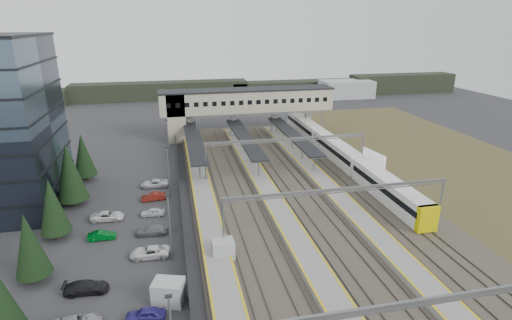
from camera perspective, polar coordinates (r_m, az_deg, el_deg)
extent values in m
plane|color=#2B2B2D|center=(55.34, -3.61, -8.67)|extent=(220.00, 220.00, 0.00)
cylinder|color=black|center=(49.20, -28.93, -14.32)|extent=(0.44, 0.44, 1.20)
cone|color=black|center=(47.37, -29.67, -10.44)|extent=(3.54, 3.54, 6.80)
cylinder|color=black|center=(56.68, -26.51, -9.43)|extent=(0.44, 0.44, 1.20)
cone|color=black|center=(55.06, -27.10, -5.84)|extent=(3.64, 3.64, 7.00)
cylinder|color=black|center=(65.44, -24.54, -5.34)|extent=(0.44, 0.44, 1.20)
cone|color=black|center=(63.80, -25.10, -1.52)|extent=(4.42, 4.42, 8.50)
cylinder|color=black|center=(74.51, -23.06, -2.22)|extent=(0.44, 0.44, 1.20)
cone|color=black|center=(73.26, -23.46, 0.70)|extent=(3.74, 3.74, 7.20)
imported|color=black|center=(45.26, -23.09, -16.38)|extent=(4.37, 1.90, 1.25)
imported|color=#025816|center=(54.18, -21.16, -10.03)|extent=(3.38, 1.21, 1.11)
imported|color=silver|center=(58.81, -20.45, -7.50)|extent=(4.53, 2.29, 1.23)
imported|color=navy|center=(40.15, -15.50, -20.49)|extent=(3.72, 1.80, 1.22)
imported|color=white|center=(48.81, -14.94, -12.60)|extent=(4.66, 2.36, 1.26)
imported|color=slate|center=(53.43, -14.73, -9.67)|extent=(4.23, 1.92, 1.20)
imported|color=silver|center=(58.16, -14.57, -7.23)|extent=(3.38, 1.57, 1.12)
imported|color=maroon|center=(62.95, -14.43, -5.08)|extent=(3.79, 1.65, 1.21)
imported|color=silver|center=(67.83, -14.31, -3.27)|extent=(4.59, 2.34, 1.24)
cube|color=black|center=(29.47, -12.41, -18.47)|extent=(0.50, 0.25, 0.15)
cylinder|color=slate|center=(45.98, -12.20, -9.61)|extent=(0.16, 0.16, 8.00)
cube|color=black|center=(44.23, -12.56, -5.05)|extent=(0.50, 0.25, 0.15)
cylinder|color=slate|center=(62.42, -12.37, -1.75)|extent=(0.16, 0.16, 8.00)
cube|color=black|center=(61.14, -12.64, 1.75)|extent=(0.50, 0.25, 0.15)
cylinder|color=slate|center=(79.53, -12.47, 2.78)|extent=(0.16, 0.16, 8.00)
cube|color=black|center=(78.53, -12.68, 5.58)|extent=(0.50, 0.25, 0.15)
cube|color=#26282B|center=(58.95, -10.67, -6.08)|extent=(0.08, 90.00, 2.00)
cube|color=#A4A8A9|center=(41.25, -12.39, -17.95)|extent=(3.39, 2.89, 2.40)
cube|color=#A4A8A9|center=(46.85, -4.72, -12.65)|extent=(2.54, 2.12, 2.30)
cube|color=#3E362F|center=(62.27, 6.70, -5.36)|extent=(34.00, 90.00, 0.20)
cube|color=#59544C|center=(59.57, -5.04, -6.29)|extent=(0.08, 90.00, 0.14)
cube|color=#59544C|center=(59.74, -3.66, -6.17)|extent=(0.08, 90.00, 0.14)
cube|color=#59544C|center=(60.12, -1.24, -5.96)|extent=(0.08, 90.00, 0.14)
cube|color=#59544C|center=(60.38, 0.11, -5.84)|extent=(0.08, 90.00, 0.14)
cube|color=#59544C|center=(61.42, 4.29, -5.45)|extent=(0.08, 90.00, 0.14)
cube|color=#59544C|center=(61.82, 5.58, -5.32)|extent=(0.08, 90.00, 0.14)
cube|color=#59544C|center=(62.60, 7.82, -5.09)|extent=(0.08, 90.00, 0.14)
cube|color=#59544C|center=(63.08, 9.06, -4.97)|extent=(0.08, 90.00, 0.14)
cube|color=#59544C|center=(64.78, 12.84, -4.56)|extent=(0.08, 90.00, 0.14)
cube|color=#59544C|center=(65.38, 13.99, -4.43)|extent=(0.08, 90.00, 0.14)
cube|color=#59544C|center=(66.50, 15.98, -4.20)|extent=(0.08, 90.00, 0.14)
cube|color=#59544C|center=(67.17, 17.07, -4.07)|extent=(0.08, 90.00, 0.14)
cube|color=gray|center=(59.31, -7.24, -6.31)|extent=(3.20, 82.00, 0.90)
cube|color=gold|center=(59.04, -8.67, -6.01)|extent=(0.25, 82.00, 0.02)
cube|color=gold|center=(59.23, -5.86, -5.80)|extent=(0.25, 82.00, 0.02)
cube|color=gray|center=(60.79, 2.22, -5.50)|extent=(3.20, 82.00, 0.90)
cube|color=gold|center=(60.29, 0.89, -5.23)|extent=(0.25, 82.00, 0.02)
cube|color=gold|center=(60.95, 3.55, -4.98)|extent=(0.25, 82.00, 0.02)
cube|color=gray|center=(63.83, 10.98, -4.62)|extent=(3.20, 82.00, 0.90)
cube|color=gold|center=(63.12, 9.79, -4.37)|extent=(0.25, 82.00, 0.02)
cube|color=gold|center=(64.20, 12.21, -4.11)|extent=(0.25, 82.00, 0.02)
cube|color=black|center=(78.66, -8.83, 2.83)|extent=(3.00, 30.00, 0.25)
cube|color=slate|center=(78.70, -8.82, 2.72)|extent=(3.10, 30.00, 0.12)
cylinder|color=slate|center=(66.83, -8.02, -1.54)|extent=(0.20, 0.20, 3.10)
cylinder|color=slate|center=(72.95, -8.43, 0.23)|extent=(0.20, 0.20, 3.10)
cylinder|color=slate|center=(79.12, -8.77, 1.72)|extent=(0.20, 0.20, 3.10)
cylinder|color=slate|center=(85.34, -9.06, 2.99)|extent=(0.20, 0.20, 3.10)
cylinder|color=slate|center=(91.61, -9.32, 4.09)|extent=(0.20, 0.20, 3.10)
cube|color=black|center=(79.79, -1.64, 3.28)|extent=(3.00, 30.00, 0.25)
cube|color=slate|center=(79.83, -1.64, 3.18)|extent=(3.10, 30.00, 0.12)
cylinder|color=slate|center=(68.15, 0.38, -0.93)|extent=(0.20, 0.20, 3.10)
cylinder|color=slate|center=(74.16, -0.71, 0.75)|extent=(0.20, 0.20, 3.10)
cylinder|color=slate|center=(80.24, -1.63, 2.18)|extent=(0.20, 0.20, 3.10)
cylinder|color=slate|center=(86.38, -2.43, 3.41)|extent=(0.20, 0.20, 3.10)
cylinder|color=slate|center=(92.57, -3.12, 4.47)|extent=(0.20, 0.20, 3.10)
cube|color=black|center=(82.12, 5.25, 3.67)|extent=(3.00, 30.00, 0.25)
cube|color=slate|center=(82.16, 5.24, 3.57)|extent=(3.10, 30.00, 0.12)
cylinder|color=slate|center=(70.87, 8.30, -0.34)|extent=(0.20, 0.20, 3.10)
cylinder|color=slate|center=(76.66, 6.64, 1.24)|extent=(0.20, 0.20, 3.10)
cylinder|color=slate|center=(82.56, 5.21, 2.60)|extent=(0.20, 0.20, 3.10)
cylinder|color=slate|center=(88.54, 3.98, 3.77)|extent=(0.20, 0.20, 3.10)
cylinder|color=slate|center=(94.59, 2.89, 4.80)|extent=(0.20, 0.20, 3.10)
cube|color=#B0A78C|center=(93.75, -1.25, 8.51)|extent=(40.00, 6.00, 5.00)
cube|color=black|center=(93.32, -1.26, 10.04)|extent=(40.40, 6.40, 0.30)
cube|color=#B0A78C|center=(92.74, -11.35, 6.13)|extent=(4.00, 6.00, 11.00)
cube|color=black|center=(89.14, -12.40, 7.58)|extent=(1.00, 0.06, 1.00)
cube|color=black|center=(89.15, -11.11, 7.67)|extent=(1.00, 0.06, 1.00)
cube|color=black|center=(89.20, -9.82, 7.75)|extent=(1.00, 0.06, 1.00)
cube|color=black|center=(89.30, -8.52, 7.83)|extent=(1.00, 0.06, 1.00)
cube|color=black|center=(89.45, -7.23, 7.91)|extent=(1.00, 0.06, 1.00)
cube|color=black|center=(89.63, -5.95, 7.98)|extent=(1.00, 0.06, 1.00)
cube|color=black|center=(89.87, -4.67, 8.05)|extent=(1.00, 0.06, 1.00)
cube|color=black|center=(90.14, -3.40, 8.11)|extent=(1.00, 0.06, 1.00)
cube|color=black|center=(90.46, -2.14, 8.17)|extent=(1.00, 0.06, 1.00)
cube|color=black|center=(90.82, -0.88, 8.23)|extent=(1.00, 0.06, 1.00)
cube|color=black|center=(91.23, 0.36, 8.28)|extent=(1.00, 0.06, 1.00)
cube|color=black|center=(91.67, 1.60, 8.32)|extent=(1.00, 0.06, 1.00)
cube|color=black|center=(92.16, 2.82, 8.37)|extent=(1.00, 0.06, 1.00)
cube|color=black|center=(92.69, 4.03, 8.40)|extent=(1.00, 0.06, 1.00)
cube|color=black|center=(93.26, 5.22, 8.44)|extent=(1.00, 0.06, 1.00)
cube|color=black|center=(93.87, 6.40, 8.47)|extent=(1.00, 0.06, 1.00)
cube|color=black|center=(94.51, 7.56, 8.49)|extent=(1.00, 0.06, 1.00)
cube|color=black|center=(95.19, 8.71, 8.52)|extent=(1.00, 0.06, 1.00)
cube|color=black|center=(95.91, 9.84, 8.53)|extent=(1.00, 0.06, 1.00)
cube|color=gray|center=(93.34, -10.33, 4.69)|extent=(1.20, 1.60, 6.00)
cube|color=gray|center=(93.39, -9.41, 4.75)|extent=(1.20, 1.60, 6.00)
cube|color=gray|center=(94.34, -3.32, 5.13)|extent=(1.20, 1.60, 6.00)
cube|color=gray|center=(96.32, 2.59, 5.43)|extent=(1.20, 1.60, 6.00)
cube|color=gray|center=(98.78, 7.39, 5.64)|extent=(1.20, 1.60, 6.00)
cube|color=slate|center=(33.61, 26.18, -17.07)|extent=(28.40, 0.25, 0.35)
cube|color=slate|center=(33.84, 26.08, -17.63)|extent=(28.40, 0.12, 0.12)
cylinder|color=slate|center=(46.47, -4.65, -9.58)|extent=(0.28, 0.28, 7.00)
cylinder|color=slate|center=(56.73, 24.78, -5.87)|extent=(0.28, 0.28, 7.00)
cube|color=slate|center=(48.47, 11.90, -4.10)|extent=(28.40, 0.25, 0.35)
cube|color=slate|center=(48.63, 11.87, -4.53)|extent=(28.40, 0.12, 0.12)
cylinder|color=slate|center=(66.52, -7.21, -0.59)|extent=(0.28, 0.28, 7.00)
cylinder|color=slate|center=(74.05, 14.89, 0.96)|extent=(0.28, 0.28, 7.00)
cube|color=slate|center=(67.93, 4.52, 3.03)|extent=(28.40, 0.25, 0.35)
cube|color=slate|center=(68.04, 4.51, 2.70)|extent=(28.40, 0.12, 0.12)
cylinder|color=slate|center=(85.58, -8.45, 3.83)|extent=(0.28, 0.28, 7.00)
cylinder|color=slate|center=(91.56, 9.35, 4.79)|extent=(0.28, 0.28, 7.00)
cube|color=slate|center=(86.69, 0.75, 6.62)|extent=(28.40, 0.25, 0.35)
cube|color=slate|center=(86.77, 0.75, 6.36)|extent=(28.40, 0.12, 0.12)
cube|color=silver|center=(62.86, 18.44, -4.07)|extent=(2.75, 19.06, 3.54)
cube|color=black|center=(62.72, 18.48, -3.74)|extent=(2.81, 18.46, 0.88)
cube|color=slate|center=(63.45, 18.30, -5.34)|extent=(2.36, 17.66, 0.49)
cube|color=silver|center=(79.23, 11.43, 1.33)|extent=(2.75, 19.06, 3.54)
cube|color=black|center=(79.12, 11.45, 1.60)|extent=(2.81, 18.46, 0.88)
cube|color=slate|center=(79.70, 11.36, 0.28)|extent=(2.36, 17.66, 0.49)
cube|color=silver|center=(96.84, 6.88, 4.82)|extent=(2.75, 19.06, 3.54)
cube|color=black|center=(96.74, 6.89, 5.04)|extent=(2.81, 18.46, 0.88)
cube|color=slate|center=(97.22, 6.85, 3.95)|extent=(2.36, 17.66, 0.49)
cube|color=#CFC104|center=(55.77, 23.26, -7.71)|extent=(2.77, 0.90, 3.54)
cylinder|color=slate|center=(69.52, 17.25, -2.14)|extent=(0.20, 0.20, 3.15)
cylinder|color=slate|center=(73.54, 15.43, -0.80)|extent=(0.20, 0.20, 3.15)
cube|color=white|center=(70.88, 16.46, 0.02)|extent=(1.16, 5.84, 2.95)
cube|color=#474027|center=(78.86, 30.09, -2.62)|extent=(34.00, 120.00, 0.06)
cube|color=black|center=(145.32, -13.40, 9.60)|extent=(60.00, 8.00, 6.00)
cube|color=black|center=(152.75, 5.99, 10.26)|extent=(50.00, 8.00, 5.00)
cube|color=black|center=(165.01, 20.11, 10.23)|extent=(40.00, 8.00, 7.00)
cube|color=black|center=(150.30, -30.92, 7.53)|extent=(30.00, 8.00, 5.00)
cube|color=#A4A8A9|center=(148.90, 12.78, 9.86)|extent=(18.00, 10.00, 6.00)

